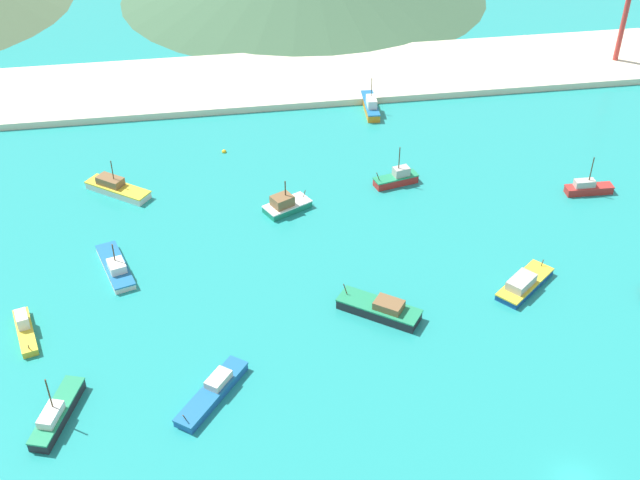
{
  "coord_description": "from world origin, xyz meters",
  "views": [
    {
      "loc": [
        -32.95,
        -46.17,
        66.56
      ],
      "look_at": [
        -18.7,
        43.63,
        0.31
      ],
      "focal_mm": 45.73,
      "sensor_mm": 36.0,
      "label": 1
    }
  ],
  "objects": [
    {
      "name": "buoy_1",
      "position": [
        -30.28,
        70.48,
        0.13
      ],
      "size": [
        0.73,
        0.73,
        0.73
      ],
      "color": "gold",
      "rests_on": "ground"
    },
    {
      "name": "fishing_boat_4",
      "position": [
        -51.32,
        16.33,
        0.88
      ],
      "size": [
        5.28,
        10.0,
        6.31
      ],
      "color": "#232328",
      "rests_on": "ground"
    },
    {
      "name": "fishing_boat_13",
      "position": [
        -13.75,
        27.54,
        0.89
      ],
      "size": [
        10.29,
        8.77,
        2.9
      ],
      "color": "#232328",
      "rests_on": "ground"
    },
    {
      "name": "fishing_boat_2",
      "position": [
        -34.78,
        17.12,
        0.69
      ],
      "size": [
        8.66,
        10.27,
        2.09
      ],
      "color": "#1E5BA8",
      "rests_on": "ground"
    },
    {
      "name": "radio_tower",
      "position": [
        47.73,
        92.73,
        12.19
      ],
      "size": [
        2.39,
        1.91,
        23.9
      ],
      "color": "#B7332D",
      "rests_on": "ground"
    },
    {
      "name": "fishing_boat_8",
      "position": [
        -47.0,
        60.83,
        0.88
      ],
      "size": [
        10.1,
        8.71,
        5.49
      ],
      "color": "silver",
      "rests_on": "ground"
    },
    {
      "name": "fishing_boat_12",
      "position": [
        -3.68,
        81.22,
        1.05
      ],
      "size": [
        2.81,
        10.11,
        6.39
      ],
      "color": "orange",
      "rests_on": "ground"
    },
    {
      "name": "fishing_boat_14",
      "position": [
        -4.74,
        56.68,
        0.99
      ],
      "size": [
        7.2,
        3.67,
        6.35
      ],
      "color": "red",
      "rests_on": "ground"
    },
    {
      "name": "fishing_boat_11",
      "position": [
        5.47,
        29.55,
        0.8
      ],
      "size": [
        9.39,
        8.55,
        2.16
      ],
      "color": "#14478C",
      "rests_on": "ground"
    },
    {
      "name": "beach_strip",
      "position": [
        0.0,
        95.53,
        0.6
      ],
      "size": [
        247.0,
        23.68,
        1.2
      ],
      "primitive_type": "cube",
      "color": "beige",
      "rests_on": "ground"
    },
    {
      "name": "fishing_boat_10",
      "position": [
        -56.47,
        30.7,
        0.8
      ],
      "size": [
        3.99,
        8.56,
        2.49
      ],
      "color": "gold",
      "rests_on": "ground"
    },
    {
      "name": "fishing_boat_7",
      "position": [
        -46.29,
        41.43,
        0.69
      ],
      "size": [
        5.7,
        10.79,
        4.65
      ],
      "color": "silver",
      "rests_on": "ground"
    },
    {
      "name": "fishing_boat_9",
      "position": [
        23.05,
        49.67,
        0.88
      ],
      "size": [
        7.26,
        2.11,
        6.17
      ],
      "color": "red",
      "rests_on": "ground"
    },
    {
      "name": "fishing_boat_5",
      "position": [
        -22.4,
        52.12,
        0.98
      ],
      "size": [
        7.55,
        5.93,
        5.01
      ],
      "color": "#198466",
      "rests_on": "ground"
    },
    {
      "name": "ground",
      "position": [
        0.0,
        30.0,
        -0.25
      ],
      "size": [
        260.0,
        280.0,
        0.5
      ],
      "color": "teal"
    }
  ]
}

